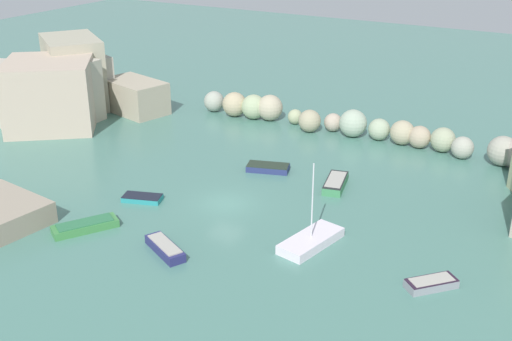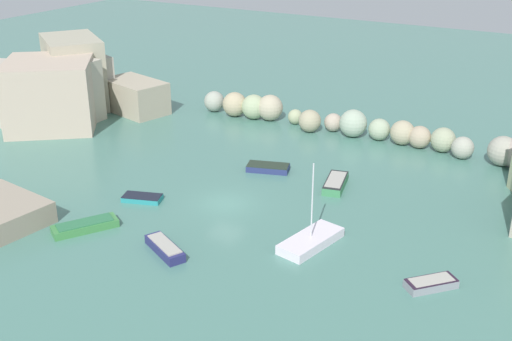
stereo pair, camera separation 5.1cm
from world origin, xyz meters
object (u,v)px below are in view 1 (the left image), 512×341
at_px(moored_boat_2, 165,248).
at_px(moored_boat_4, 142,198).
at_px(moored_boat_5, 431,283).
at_px(moored_boat_0, 335,183).
at_px(moored_boat_1, 311,240).
at_px(moored_boat_6, 85,226).
at_px(moored_boat_3, 268,168).

bearing_deg(moored_boat_2, moored_boat_4, -14.11).
bearing_deg(moored_boat_2, moored_boat_5, -137.73).
bearing_deg(moored_boat_5, moored_boat_0, -91.97).
distance_m(moored_boat_1, moored_boat_6, 15.55).
bearing_deg(moored_boat_5, moored_boat_3, -79.77).
bearing_deg(moored_boat_3, moored_boat_2, -104.96).
relative_size(moored_boat_1, moored_boat_2, 1.53).
height_order(moored_boat_0, moored_boat_1, moored_boat_1).
bearing_deg(moored_boat_4, moored_boat_2, 120.60).
distance_m(moored_boat_0, moored_boat_1, 9.64).
bearing_deg(moored_boat_2, moored_boat_3, -60.55).
xyz_separation_m(moored_boat_0, moored_boat_6, (-12.22, -15.12, -0.06)).
bearing_deg(moored_boat_2, moored_boat_0, -83.58).
bearing_deg(moored_boat_4, moored_boat_6, 66.80).
bearing_deg(moored_boat_3, moored_boat_6, -128.77).
distance_m(moored_boat_3, moored_boat_5, 19.89).
height_order(moored_boat_5, moored_boat_6, moored_boat_6).
distance_m(moored_boat_2, moored_boat_6, 6.67).
height_order(moored_boat_2, moored_boat_5, moored_boat_2).
bearing_deg(moored_boat_5, moored_boat_6, -35.50).
height_order(moored_boat_4, moored_boat_6, moored_boat_6).
height_order(moored_boat_2, moored_boat_6, moored_boat_2).
bearing_deg(moored_boat_0, moored_boat_1, -179.25).
distance_m(moored_boat_5, moored_boat_6, 23.20).
xyz_separation_m(moored_boat_2, moored_boat_6, (-6.67, -0.23, -0.03)).
bearing_deg(moored_boat_3, moored_boat_0, -20.09).
xyz_separation_m(moored_boat_1, moored_boat_2, (-7.78, -5.52, -0.02)).
xyz_separation_m(moored_boat_3, moored_boat_5, (16.74, -10.75, 0.02)).
distance_m(moored_boat_1, moored_boat_3, 12.84).
height_order(moored_boat_0, moored_boat_6, moored_boat_0).
relative_size(moored_boat_4, moored_boat_5, 1.06).
xyz_separation_m(moored_boat_1, moored_boat_4, (-13.98, -0.13, -0.13)).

